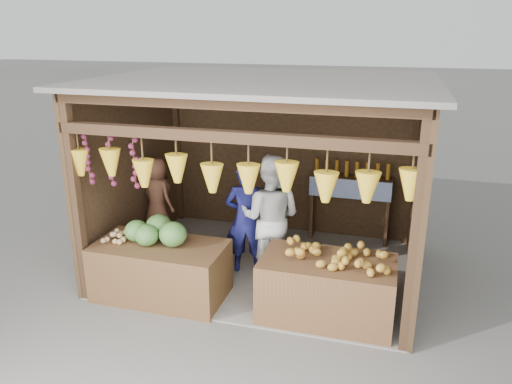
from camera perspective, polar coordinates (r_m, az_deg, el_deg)
ground at (r=7.24m, az=0.89°, el=-8.60°), size 80.00×80.00×0.00m
stall_structure at (r=6.62m, az=0.59°, el=4.23°), size 4.30×3.30×2.66m
back_shelf at (r=7.91m, az=10.75°, el=0.31°), size 1.25×0.32×1.32m
counter_left at (r=6.49m, az=-10.82°, el=-8.79°), size 1.63×0.85×0.71m
counter_right at (r=5.98m, az=8.07°, el=-10.95°), size 1.54×0.85×0.75m
stool at (r=7.87m, az=-10.89°, el=-5.49°), size 0.31×0.31×0.29m
man_standing at (r=6.81m, az=-1.14°, el=-3.12°), size 0.64×0.48×1.57m
woman_standing at (r=6.64m, az=1.68°, el=-2.96°), size 0.85×0.67×1.74m
vendor_seated at (r=7.61m, az=-11.21°, el=-0.43°), size 0.68×0.59×1.18m
melon_pile at (r=6.37m, az=-11.63°, el=-4.30°), size 1.00×0.50×0.32m
tanfruit_pile at (r=6.57m, az=-15.54°, el=-4.78°), size 0.34×0.40×0.13m
mango_pile at (r=5.73m, az=9.28°, el=-6.93°), size 1.40×0.64×0.22m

